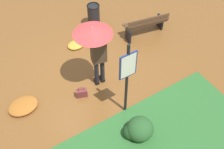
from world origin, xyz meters
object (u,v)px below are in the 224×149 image
(person_with_umbrella, at_px, (95,42))
(park_bench, at_px, (146,25))
(handbag, at_px, (82,93))
(info_sign_post, at_px, (127,73))
(trash_bin, at_px, (94,16))

(person_with_umbrella, relative_size, park_bench, 1.45)
(person_with_umbrella, bearing_deg, park_bench, -156.90)
(person_with_umbrella, xyz_separation_m, handbag, (0.59, 0.16, -1.42))
(person_with_umbrella, distance_m, handbag, 1.55)
(park_bench, bearing_deg, handbag, 21.65)
(info_sign_post, bearing_deg, person_with_umbrella, -82.90)
(handbag, height_order, park_bench, park_bench)
(info_sign_post, relative_size, handbag, 6.22)
(handbag, relative_size, trash_bin, 0.44)
(person_with_umbrella, height_order, trash_bin, person_with_umbrella)
(handbag, distance_m, park_bench, 3.20)
(person_with_umbrella, xyz_separation_m, info_sign_post, (-0.15, 1.18, -0.11))
(handbag, distance_m, trash_bin, 3.03)
(info_sign_post, xyz_separation_m, park_bench, (-2.23, -2.19, -1.04))
(park_bench, bearing_deg, info_sign_post, 44.49)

